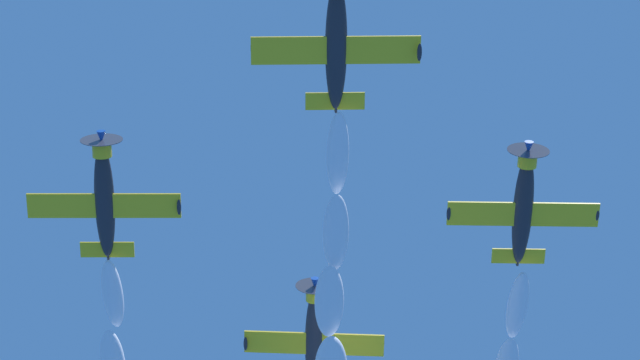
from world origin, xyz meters
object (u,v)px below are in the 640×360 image
at_px(airplane_lead, 336,40).
at_px(airplane_right_wingman, 104,197).
at_px(airplane_slot_tail, 314,335).
at_px(airplane_left_wingman, 523,205).

bearing_deg(airplane_lead, airplane_right_wingman, 150.55).
distance_m(airplane_lead, airplane_right_wingman, 17.33).
bearing_deg(airplane_lead, airplane_slot_tail, 102.02).
xyz_separation_m(airplane_lead, airplane_right_wingman, (-15.05, 8.50, 1.34)).
distance_m(airplane_left_wingman, airplane_slot_tail, 16.18).
relative_size(airplane_left_wingman, airplane_slot_tail, 1.00).
relative_size(airplane_right_wingman, airplane_slot_tail, 1.00).
bearing_deg(airplane_right_wingman, airplane_left_wingman, 10.34).
bearing_deg(airplane_lead, airplane_left_wingman, 54.16).
xyz_separation_m(airplane_lead, airplane_slot_tail, (-4.53, 21.26, 2.00)).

